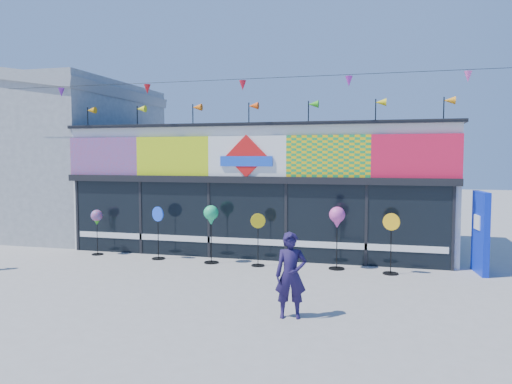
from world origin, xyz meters
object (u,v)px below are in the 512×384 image
(spinner_4, at_px, (337,219))
(spinner_3, at_px, (258,238))
(spinner_0, at_px, (97,219))
(spinner_2, at_px, (211,217))
(blue_sign, at_px, (480,232))
(adult_man, at_px, (291,275))
(spinner_5, at_px, (391,242))
(spinner_1, at_px, (158,231))

(spinner_4, bearing_deg, spinner_3, -175.55)
(spinner_0, bearing_deg, spinner_2, -3.54)
(blue_sign, height_order, adult_man, blue_sign)
(adult_man, bearing_deg, spinner_4, 72.37)
(spinner_5, distance_m, adult_man, 4.58)
(spinner_4, bearing_deg, spinner_0, 179.23)
(spinner_4, relative_size, adult_man, 1.05)
(spinner_2, xyz_separation_m, adult_man, (3.17, -4.27, -0.52))
(adult_man, bearing_deg, spinner_2, 114.56)
(spinner_3, bearing_deg, blue_sign, 6.26)
(spinner_1, xyz_separation_m, spinner_3, (3.15, -0.15, -0.05))
(spinner_0, xyz_separation_m, spinner_2, (3.90, -0.24, 0.21))
(blue_sign, height_order, spinner_0, blue_sign)
(spinner_2, height_order, spinner_5, spinner_2)
(spinner_4, xyz_separation_m, spinner_5, (1.43, -0.22, -0.53))
(spinner_5, bearing_deg, adult_man, -113.94)
(spinner_0, height_order, adult_man, adult_man)
(blue_sign, relative_size, adult_man, 1.32)
(spinner_0, relative_size, spinner_2, 0.85)
(spinner_1, xyz_separation_m, spinner_2, (1.74, -0.12, 0.51))
(spinner_2, bearing_deg, spinner_3, -1.24)
(spinner_1, distance_m, spinner_5, 6.77)
(spinner_3, height_order, spinner_5, spinner_5)
(spinner_0, distance_m, adult_man, 8.39)
(spinner_1, bearing_deg, spinner_4, 0.20)
(blue_sign, distance_m, adult_man, 6.40)
(spinner_1, distance_m, spinner_4, 5.37)
(spinner_0, relative_size, spinner_5, 0.88)
(spinner_4, relative_size, spinner_5, 1.07)
(spinner_0, relative_size, spinner_1, 0.90)
(adult_man, bearing_deg, blue_sign, 37.68)
(spinner_0, relative_size, adult_man, 0.86)
(spinner_4, distance_m, adult_man, 4.46)
(spinner_0, bearing_deg, spinner_5, -2.06)
(spinner_2, bearing_deg, spinner_4, 2.23)
(blue_sign, height_order, spinner_5, blue_sign)
(spinner_3, relative_size, spinner_4, 0.87)
(spinner_3, bearing_deg, spinner_1, 177.24)
(spinner_1, bearing_deg, spinner_5, -1.70)
(blue_sign, xyz_separation_m, spinner_1, (-9.04, -0.49, -0.25))
(spinner_4, height_order, adult_man, spinner_4)
(spinner_1, distance_m, spinner_3, 3.15)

